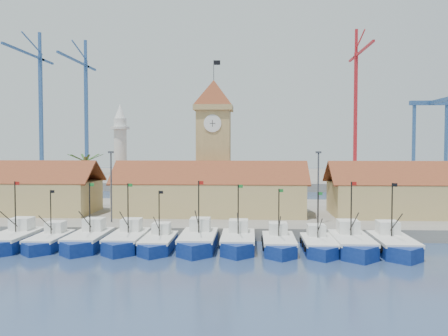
# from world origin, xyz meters

# --- Properties ---
(ground) EXTENTS (400.00, 400.00, 0.00)m
(ground) POSITION_xyz_m (0.00, 0.00, 0.00)
(ground) COLOR navy
(ground) RESTS_ON ground
(quay) EXTENTS (140.00, 32.00, 1.50)m
(quay) POSITION_xyz_m (0.00, 24.00, 0.75)
(quay) COLOR gray
(quay) RESTS_ON ground
(terminal) EXTENTS (240.00, 80.00, 2.00)m
(terminal) POSITION_xyz_m (0.00, 110.00, 1.00)
(terminal) COLOR gray
(terminal) RESTS_ON ground
(boat_0) EXTENTS (3.71, 10.16, 7.69)m
(boat_0) POSITION_xyz_m (-20.46, 2.72, 0.79)
(boat_0) COLOR navy
(boat_0) RESTS_ON ground
(boat_1) EXTENTS (3.23, 8.86, 6.70)m
(boat_1) POSITION_xyz_m (-16.45, 2.84, 0.69)
(boat_1) COLOR navy
(boat_1) RESTS_ON ground
(boat_2) EXTENTS (3.63, 9.96, 7.53)m
(boat_2) POSITION_xyz_m (-12.19, 3.13, 0.78)
(boat_2) COLOR navy
(boat_2) RESTS_ON ground
(boat_3) EXTENTS (3.61, 9.89, 7.48)m
(boat_3) POSITION_xyz_m (-7.90, 3.19, 0.77)
(boat_3) COLOR navy
(boat_3) RESTS_ON ground
(boat_4) EXTENTS (3.24, 8.88, 6.72)m
(boat_4) POSITION_xyz_m (-4.30, 2.53, 0.69)
(boat_4) COLOR navy
(boat_4) RESTS_ON ground
(boat_5) EXTENTS (3.77, 10.32, 7.81)m
(boat_5) POSITION_xyz_m (-0.05, 3.12, 0.81)
(boat_5) COLOR navy
(boat_5) RESTS_ON ground
(boat_6) EXTENTS (3.57, 9.79, 7.40)m
(boat_6) POSITION_xyz_m (4.29, 3.21, 0.77)
(boat_6) COLOR navy
(boat_6) RESTS_ON ground
(boat_7) EXTENTS (3.37, 9.23, 6.99)m
(boat_7) POSITION_xyz_m (8.66, 2.51, 0.72)
(boat_7) COLOR navy
(boat_7) RESTS_ON ground
(boat_8) EXTENTS (3.23, 8.84, 6.69)m
(boat_8) POSITION_xyz_m (12.81, 2.29, 0.69)
(boat_8) COLOR navy
(boat_8) RESTS_ON ground
(boat_9) EXTENTS (3.78, 10.37, 7.85)m
(boat_9) POSITION_xyz_m (16.32, 2.33, 0.81)
(boat_9) COLOR navy
(boat_9) RESTS_ON ground
(boat_10) EXTENTS (3.73, 10.21, 7.72)m
(boat_10) POSITION_xyz_m (20.56, 2.23, 0.80)
(boat_10) COLOR navy
(boat_10) RESTS_ON ground
(hall_center) EXTENTS (27.04, 10.13, 7.61)m
(hall_center) POSITION_xyz_m (0.00, 20.00, 3.99)
(hall_center) COLOR tan
(hall_center) RESTS_ON quay
(hall_right) EXTENTS (31.20, 10.13, 7.61)m
(hall_right) POSITION_xyz_m (32.00, 20.00, 3.99)
(hall_right) COLOR tan
(hall_right) RESTS_ON quay
(clock_tower) EXTENTS (5.80, 5.80, 22.70)m
(clock_tower) POSITION_xyz_m (0.00, 26.00, 11.96)
(clock_tower) COLOR tan
(clock_tower) RESTS_ON quay
(minaret) EXTENTS (3.00, 3.00, 16.30)m
(minaret) POSITION_xyz_m (-15.00, 28.00, 9.73)
(minaret) COLOR silver
(minaret) RESTS_ON quay
(palm_tree) EXTENTS (5.60, 5.03, 8.39)m
(palm_tree) POSITION_xyz_m (-20.00, 26.00, 6.25)
(palm_tree) COLOR brown
(palm_tree) RESTS_ON quay
(lamp_posts) EXTENTS (80.70, 0.25, 9.03)m
(lamp_posts) POSITION_xyz_m (0.50, 12.00, 6.48)
(lamp_posts) COLOR #3F3F44
(lamp_posts) RESTS_ON quay
(crane_blue_far) EXTENTS (1.00, 33.74, 44.04)m
(crane_blue_far) POSITION_xyz_m (-59.44, 100.49, 26.53)
(crane_blue_far) COLOR #2E538C
(crane_blue_far) RESTS_ON terminal
(crane_blue_near) EXTENTS (1.00, 33.44, 42.78)m
(crane_blue_near) POSITION_xyz_m (-47.13, 106.50, 25.81)
(crane_blue_near) COLOR #2E538C
(crane_blue_near) RESTS_ON terminal
(crane_red_right) EXTENTS (1.00, 31.85, 44.53)m
(crane_red_right) POSITION_xyz_m (37.70, 103.77, 26.63)
(crane_red_right) COLOR red
(crane_red_right) RESTS_ON terminal
(gantry) EXTENTS (13.00, 22.00, 23.20)m
(gantry) POSITION_xyz_m (62.00, 106.65, 20.04)
(gantry) COLOR #2E538C
(gantry) RESTS_ON terminal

